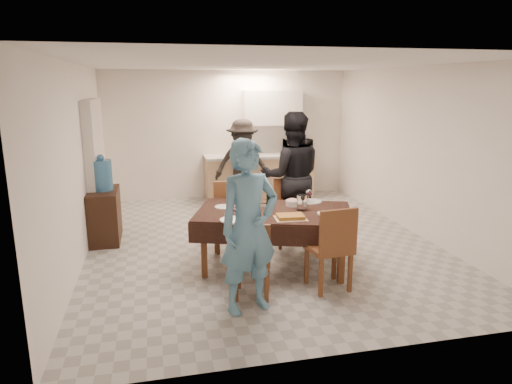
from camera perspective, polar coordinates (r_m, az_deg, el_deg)
floor at (r=6.92m, az=0.65°, el=-6.31°), size 5.00×6.00×0.02m
ceiling at (r=6.52m, az=0.71°, el=15.75°), size 5.00×6.00×0.02m
wall_back at (r=9.51m, az=-3.57°, el=7.15°), size 5.00×0.02×2.60m
wall_front at (r=3.80m, az=11.27°, el=-2.63°), size 5.00×0.02×2.60m
wall_left at (r=6.49m, az=-21.37°, el=3.32°), size 0.02×6.00×2.60m
wall_right at (r=7.57m, az=19.48°, el=4.80°), size 0.02×6.00×2.60m
stub_partition at (r=7.69m, az=-19.37°, el=3.04°), size 0.15×1.40×2.10m
kitchen_base_cabinet at (r=9.45m, az=0.41°, el=1.79°), size 2.20×0.60×0.86m
kitchen_worktop at (r=9.37m, az=0.42°, el=4.52°), size 2.24×0.64×0.05m
upper_cabinet at (r=9.48m, az=2.03°, el=10.48°), size 1.20×0.34×0.70m
dining_table at (r=5.81m, az=2.29°, el=-2.68°), size 2.20×1.69×0.76m
chair_near_left at (r=5.00m, az=-0.25°, el=-7.52°), size 0.50×0.51×0.48m
chair_near_right at (r=5.22m, az=9.50°, el=-6.00°), size 0.51×0.51×0.54m
chair_far_left at (r=6.38m, az=-3.18°, el=-2.49°), size 0.48×0.48×0.52m
chair_far_right at (r=6.58m, az=4.58°, el=-1.96°), size 0.48×0.48×0.53m
console at (r=7.26m, az=-18.36°, el=-2.80°), size 0.42×0.85×0.79m
water_jug at (r=7.12m, az=-18.72°, el=1.99°), size 0.30×0.30×0.45m
wine_bottle at (r=5.80m, az=1.70°, el=-0.64°), size 0.08×0.08×0.34m
water_pitcher at (r=5.83m, az=5.75°, el=-1.32°), size 0.13×0.13×0.20m
savoury_tart at (r=5.48m, az=4.34°, el=-3.10°), size 0.39×0.31×0.05m
salad_bowl at (r=6.04m, az=4.60°, el=-1.38°), size 0.19×0.19×0.07m
mushroom_dish at (r=6.05m, az=1.15°, el=-1.52°), size 0.19×0.19×0.03m
wine_glass_a at (r=5.43m, az=-2.63°, el=-2.51°), size 0.08×0.08×0.17m
wine_glass_b at (r=6.17m, az=6.63°, el=-0.53°), size 0.09×0.09×0.20m
wine_glass_c at (r=6.02m, az=-0.28°, el=-0.92°), size 0.08×0.08×0.17m
plate_near_left at (r=5.40m, az=-3.05°, el=-3.49°), size 0.28×0.28×0.02m
plate_near_right at (r=5.71m, az=8.90°, el=-2.69°), size 0.25×0.25×0.01m
plate_far_left at (r=5.97m, az=-4.04°, el=-1.86°), size 0.24×0.24×0.01m
plate_far_right at (r=6.25m, az=6.89°, el=-1.20°), size 0.29×0.29×0.02m
microwave at (r=9.56m, az=5.23°, el=5.71°), size 0.55×0.37×0.30m
person_near at (r=4.66m, az=-0.89°, el=-4.44°), size 0.76×0.61×1.81m
person_far at (r=6.89m, az=4.46°, el=1.94°), size 1.05×0.88×1.94m
person_kitchen at (r=8.85m, az=-1.69°, el=3.68°), size 1.08×0.62×1.68m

